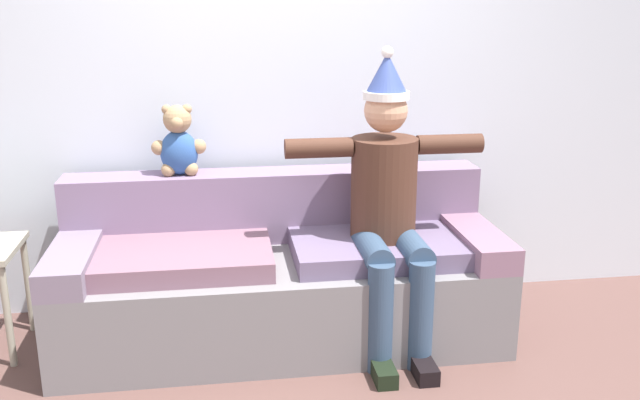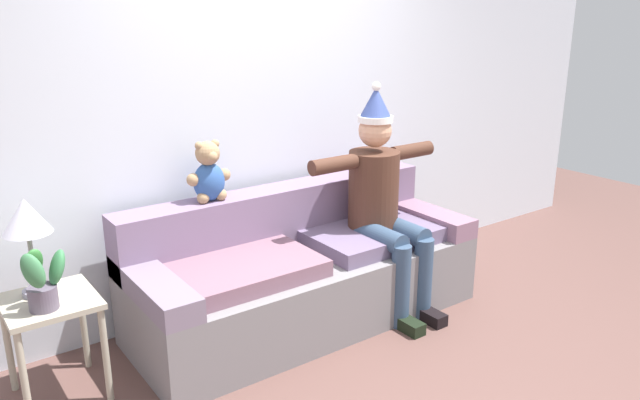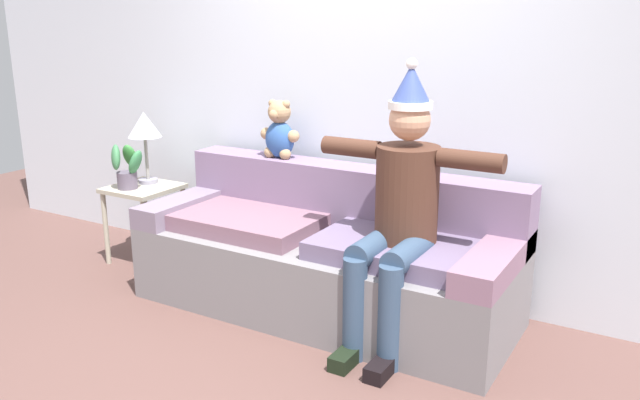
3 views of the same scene
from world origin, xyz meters
name	(u,v)px [view 1 (image 1 of 3)]	position (x,y,z in m)	size (l,w,h in m)	color
back_wall	(269,73)	(0.00, 1.55, 1.35)	(7.00, 0.10, 2.70)	silver
couch	(281,276)	(0.00, 1.03, 0.33)	(2.28, 0.87, 0.84)	slate
person_seated	(388,200)	(0.54, 0.87, 0.78)	(1.02, 0.77, 1.53)	#4B2C20
teddy_bear	(179,143)	(-0.51, 1.30, 1.01)	(0.29, 0.17, 0.38)	#30569B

